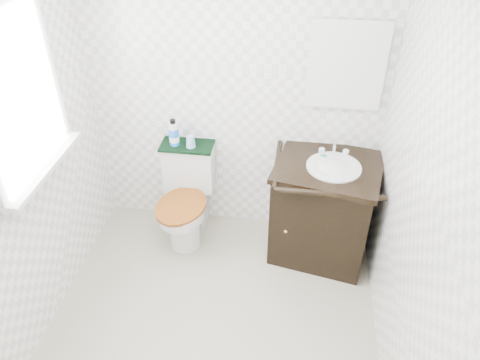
% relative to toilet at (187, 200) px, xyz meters
% --- Properties ---
extents(floor, '(2.40, 2.40, 0.00)m').
position_rel_toilet_xyz_m(floor, '(0.36, -0.97, -0.34)').
color(floor, '#A7A186').
rests_on(floor, ground).
extents(wall_back, '(2.40, 0.00, 2.40)m').
position_rel_toilet_xyz_m(wall_back, '(0.36, 0.23, 0.86)').
color(wall_back, white).
rests_on(wall_back, ground).
extents(wall_left, '(0.00, 2.40, 2.40)m').
position_rel_toilet_xyz_m(wall_left, '(-0.74, -0.97, 0.86)').
color(wall_left, white).
rests_on(wall_left, ground).
extents(wall_right, '(0.00, 2.40, 2.40)m').
position_rel_toilet_xyz_m(wall_right, '(1.46, -0.97, 0.86)').
color(wall_right, white).
rests_on(wall_right, ground).
extents(window, '(0.02, 0.70, 0.90)m').
position_rel_toilet_xyz_m(window, '(-0.71, -0.72, 1.21)').
color(window, white).
rests_on(window, wall_left).
extents(mirror, '(0.50, 0.02, 0.60)m').
position_rel_toilet_xyz_m(mirror, '(1.13, 0.21, 1.11)').
color(mirror, silver).
rests_on(mirror, wall_back).
extents(toilet, '(0.44, 0.65, 0.77)m').
position_rel_toilet_xyz_m(toilet, '(0.00, 0.00, 0.00)').
color(toilet, silver).
rests_on(toilet, floor).
extents(vanity, '(0.84, 0.76, 0.92)m').
position_rel_toilet_xyz_m(vanity, '(1.08, -0.07, 0.09)').
color(vanity, black).
rests_on(vanity, floor).
extents(trash_bin, '(0.22, 0.19, 0.30)m').
position_rel_toilet_xyz_m(trash_bin, '(0.81, 0.13, -0.18)').
color(trash_bin, silver).
rests_on(trash_bin, floor).
extents(towel, '(0.41, 0.22, 0.02)m').
position_rel_toilet_xyz_m(towel, '(0.00, 0.12, 0.44)').
color(towel, black).
rests_on(towel, toilet).
extents(mouthwash_bottle, '(0.07, 0.07, 0.21)m').
position_rel_toilet_xyz_m(mouthwash_bottle, '(-0.09, 0.11, 0.54)').
color(mouthwash_bottle, blue).
rests_on(mouthwash_bottle, towel).
extents(cup, '(0.07, 0.07, 0.09)m').
position_rel_toilet_xyz_m(cup, '(0.04, 0.10, 0.49)').
color(cup, '#82ABD4').
rests_on(cup, towel).
extents(soap_bar, '(0.07, 0.04, 0.02)m').
position_rel_toilet_xyz_m(soap_bar, '(1.04, 0.03, 0.49)').
color(soap_bar, '#187566').
rests_on(soap_bar, vanity).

